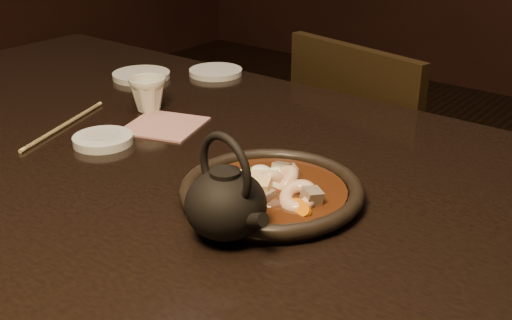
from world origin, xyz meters
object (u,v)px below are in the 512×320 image
Objects in this scene: plate at (272,192)px; teapot at (226,201)px; table at (155,182)px; tea_cup at (148,93)px; chair at (376,187)px.

plate is 1.87× the size of teapot.
table is 21.68× the size of tea_cup.
chair is 0.88m from teapot.
teapot is (0.02, -0.12, 0.04)m from plate.
teapot is (0.19, -0.79, 0.35)m from chair.
teapot reaches higher than tea_cup.
teapot is (0.44, -0.28, 0.02)m from tea_cup.
table is at bearing -41.20° from tea_cup.
table is 0.21m from tea_cup.
teapot is (0.31, -0.16, 0.13)m from table.
chair is (0.13, 0.63, -0.22)m from table.
tea_cup is 0.52m from teapot.
chair is 5.83× the size of teapot.
teapot reaches higher than plate.
table is 11.14× the size of teapot.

